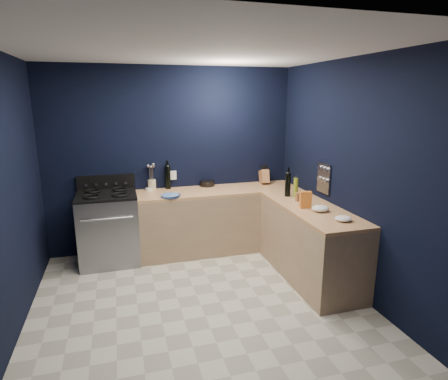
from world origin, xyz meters
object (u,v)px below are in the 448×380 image
object	(u,v)px
utensil_crock	(152,185)
crouton_bag	(305,200)
plate_stack	(170,196)
gas_range	(109,229)
knife_block	(264,177)

from	to	relation	value
utensil_crock	crouton_bag	distance (m)	2.17
plate_stack	utensil_crock	size ratio (longest dim) A/B	1.73
gas_range	knife_block	distance (m)	2.36
gas_range	crouton_bag	world-z (taller)	crouton_bag
gas_range	knife_block	size ratio (longest dim) A/B	4.51
knife_block	utensil_crock	bearing A→B (deg)	-177.66
plate_stack	knife_block	world-z (taller)	knife_block
utensil_crock	knife_block	bearing A→B (deg)	-2.57
gas_range	utensil_crock	world-z (taller)	utensil_crock
utensil_crock	crouton_bag	bearing A→B (deg)	-40.32
utensil_crock	crouton_bag	world-z (taller)	crouton_bag
knife_block	crouton_bag	xyz separation A→B (m)	(-0.02, -1.33, -0.00)
gas_range	utensil_crock	size ratio (longest dim) A/B	6.49
plate_stack	gas_range	bearing A→B (deg)	166.21
gas_range	utensil_crock	xyz separation A→B (m)	(0.62, 0.27, 0.51)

